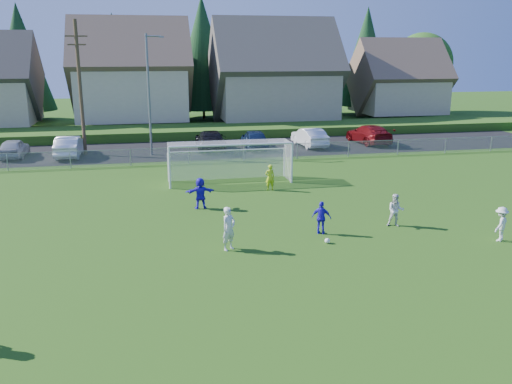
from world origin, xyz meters
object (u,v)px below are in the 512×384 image
player_white_a (229,229)px  car_g (369,134)px  soccer_ball (327,241)px  player_white_b (396,210)px  car_b (69,146)px  player_white_c (501,224)px  car_a (14,148)px  car_e (254,139)px  player_blue_a (321,218)px  goalkeeper (270,177)px  soccer_goal (229,155)px  car_d (210,140)px  car_f (309,137)px  player_blue_b (200,193)px

player_white_a → car_g: (15.83, 23.06, -0.09)m
soccer_ball → player_white_b: (3.76, 1.52, 0.65)m
car_b → player_white_c: bearing=131.8°
car_a → car_e: car_e is taller
player_blue_a → player_white_a: bearing=42.0°
soccer_ball → goalkeeper: 9.17m
soccer_ball → car_g: (11.70, 23.17, 0.69)m
car_e → soccer_goal: bearing=73.7°
player_white_a → goalkeeper: size_ratio=1.19×
player_white_a → car_d: (2.06, 22.84, -0.11)m
car_f → car_g: 5.48m
goalkeeper → soccer_goal: size_ratio=0.20×
car_a → player_white_c: bearing=136.0°
player_white_b → car_f: (2.47, 21.24, 0.01)m
player_white_a → car_e: 23.31m
player_white_c → soccer_goal: soccer_goal is taller
soccer_ball → car_g: car_g is taller
car_g → soccer_goal: soccer_goal is taller
car_e → player_blue_a: bearing=89.0°
goalkeeper → car_e: 13.70m
car_d → player_blue_a: bearing=97.5°
player_white_a → player_blue_a: 4.41m
player_blue_b → car_f: size_ratio=0.34×
soccer_goal → car_f: bearing=52.4°
player_blue_a → car_d: size_ratio=0.27×
player_white_b → player_white_c: (3.46, -2.69, -0.02)m
car_d → player_white_c: bearing=112.8°
player_white_a → goalkeeper: 9.80m
player_white_c → car_e: bearing=-112.8°
car_b → car_a: bearing=-5.9°
player_blue_a → player_blue_b: (-4.76, 5.02, 0.07)m
player_white_c → car_f: size_ratio=0.32×
player_blue_a → player_blue_b: player_blue_b is taller
player_blue_b → goalkeeper: 5.18m
player_white_c → car_b: car_b is taller
car_b → car_g: car_g is taller
player_blue_b → car_d: player_blue_b is taller
soccer_ball → car_d: 23.05m
player_white_a → player_blue_a: bearing=-22.3°
soccer_ball → player_white_b: bearing=22.1°
player_white_a → goalkeeper: (3.80, 9.03, -0.14)m
player_blue_a → goalkeeper: 7.93m
car_a → soccer_goal: bearing=143.8°
soccer_ball → car_d: size_ratio=0.04×
player_white_b → car_g: size_ratio=0.28×
player_white_c → car_d: bearing=-105.2°
car_b → car_f: 19.10m
soccer_goal → player_white_c: bearing=-53.5°
player_blue_b → car_g: 23.51m
player_white_a → player_white_b: 8.02m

